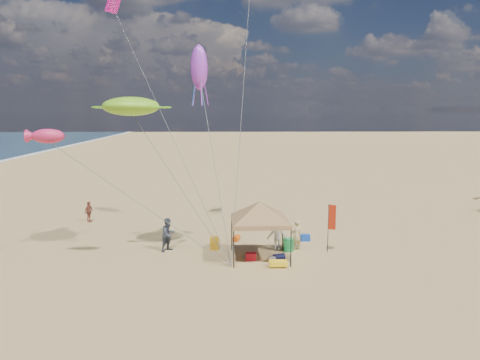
% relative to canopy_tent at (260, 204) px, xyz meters
% --- Properties ---
extents(ground, '(280.00, 280.00, 0.00)m').
position_rel_canopy_tent_xyz_m(ground, '(-1.00, -1.79, -2.94)').
color(ground, tan).
rests_on(ground, ground).
extents(canopy_tent, '(5.73, 5.73, 3.54)m').
position_rel_canopy_tent_xyz_m(canopy_tent, '(0.00, 0.00, 0.00)').
color(canopy_tent, black).
rests_on(canopy_tent, ground).
extents(feather_flag, '(0.39, 0.19, 2.72)m').
position_rel_canopy_tent_xyz_m(feather_flag, '(3.95, 0.88, -1.11)').
color(feather_flag, black).
rests_on(feather_flag, ground).
extents(cooler_red, '(0.54, 0.38, 0.38)m').
position_rel_canopy_tent_xyz_m(cooler_red, '(-0.47, -0.28, -2.75)').
color(cooler_red, red).
rests_on(cooler_red, ground).
extents(cooler_blue, '(0.54, 0.38, 0.38)m').
position_rel_canopy_tent_xyz_m(cooler_blue, '(2.96, 3.13, -2.75)').
color(cooler_blue, '#153FAE').
rests_on(cooler_blue, ground).
extents(bag_navy, '(0.69, 0.54, 0.36)m').
position_rel_canopy_tent_xyz_m(bag_navy, '(0.97, -0.41, -2.76)').
color(bag_navy, black).
rests_on(bag_navy, ground).
extents(bag_orange, '(0.54, 0.69, 0.36)m').
position_rel_canopy_tent_xyz_m(bag_orange, '(-1.17, 3.20, -2.76)').
color(bag_orange, '#CE4F0B').
rests_on(bag_orange, ground).
extents(chair_green, '(0.50, 0.50, 0.70)m').
position_rel_canopy_tent_xyz_m(chair_green, '(1.68, 1.23, -2.59)').
color(chair_green, '#198E40').
rests_on(chair_green, ground).
extents(chair_yellow, '(0.50, 0.50, 0.70)m').
position_rel_canopy_tent_xyz_m(chair_yellow, '(-2.42, 1.68, -2.59)').
color(chair_yellow, '#C69016').
rests_on(chair_yellow, ground).
extents(crate_grey, '(0.34, 0.30, 0.28)m').
position_rel_canopy_tent_xyz_m(crate_grey, '(0.61, -0.62, -2.80)').
color(crate_grey, slate).
rests_on(crate_grey, ground).
extents(beach_cart, '(0.90, 0.50, 0.24)m').
position_rel_canopy_tent_xyz_m(beach_cart, '(0.83, -1.39, -2.74)').
color(beach_cart, yellow).
rests_on(beach_cart, ground).
extents(person_near_a, '(0.74, 0.69, 1.71)m').
position_rel_canopy_tent_xyz_m(person_near_a, '(2.15, 1.40, -2.09)').
color(person_near_a, tan).
rests_on(person_near_a, ground).
extents(person_near_b, '(1.12, 1.15, 1.87)m').
position_rel_canopy_tent_xyz_m(person_near_b, '(-4.95, 1.42, -2.01)').
color(person_near_b, '#343A47').
rests_on(person_near_b, ground).
extents(person_near_c, '(1.25, 0.83, 1.79)m').
position_rel_canopy_tent_xyz_m(person_near_c, '(1.09, 1.40, -2.05)').
color(person_near_c, beige).
rests_on(person_near_c, ground).
extents(person_far_a, '(0.62, 0.92, 1.46)m').
position_rel_canopy_tent_xyz_m(person_far_a, '(-11.36, 8.19, -2.22)').
color(person_far_a, brown).
rests_on(person_far_a, ground).
extents(turtle_kite, '(3.60, 3.27, 0.98)m').
position_rel_canopy_tent_xyz_m(turtle_kite, '(-6.60, 0.66, 4.98)').
color(turtle_kite, '#78C320').
rests_on(turtle_kite, ground).
extents(fish_kite, '(1.64, 0.90, 0.71)m').
position_rel_canopy_tent_xyz_m(fish_kite, '(-10.26, -0.97, 3.56)').
color(fish_kite, '#D22656').
rests_on(fish_kite, ground).
extents(squid_kite, '(1.23, 1.23, 2.85)m').
position_rel_canopy_tent_xyz_m(squid_kite, '(-3.47, 6.93, 7.49)').
color(squid_kite, '#A93AD5').
rests_on(squid_kite, ground).
extents(stunt_kite_pink, '(1.13, 1.47, 1.23)m').
position_rel_canopy_tent_xyz_m(stunt_kite_pink, '(-10.20, 12.90, 12.68)').
color(stunt_kite_pink, '#E614A7').
rests_on(stunt_kite_pink, ground).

